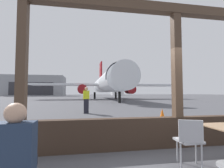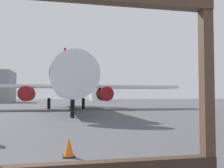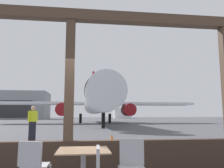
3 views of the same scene
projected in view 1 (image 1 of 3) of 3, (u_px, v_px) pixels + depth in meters
ground_plane at (94, 98)px, 43.49m from camera, size 220.00×220.00×0.00m
window_frame at (177, 97)px, 4.17m from camera, size 7.62×0.24×3.65m
cafe_chair_window_left at (189, 138)px, 2.94m from camera, size 0.49×0.49×0.87m
seated_passenger at (16, 155)px, 1.78m from camera, size 0.40×0.47×1.24m
airplane at (107, 83)px, 34.01m from camera, size 31.35×31.81×10.30m
ground_crew_worker at (86, 100)px, 10.76m from camera, size 0.41×0.44×1.74m
traffic_cone at (162, 115)px, 7.89m from camera, size 0.36×0.36×0.59m
distant_hangar at (36, 86)px, 75.71m from camera, size 25.48×13.32×9.15m
fuel_storage_tank at (117, 92)px, 94.60m from camera, size 7.50×7.50×4.20m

